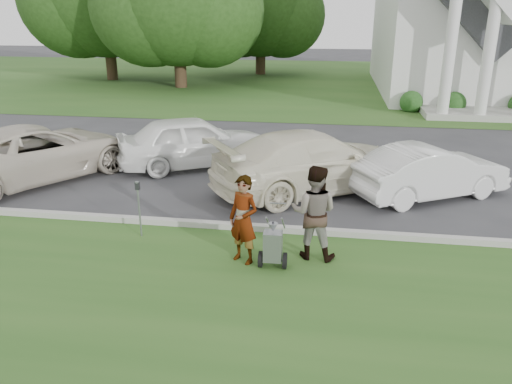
% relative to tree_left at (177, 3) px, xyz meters
% --- Properties ---
extents(ground, '(120.00, 120.00, 0.00)m').
position_rel_tree_left_xyz_m(ground, '(8.01, -21.99, -5.11)').
color(ground, '#333335').
rests_on(ground, ground).
extents(grass_strip, '(80.00, 7.00, 0.01)m').
position_rel_tree_left_xyz_m(grass_strip, '(8.01, -24.99, -5.11)').
color(grass_strip, '#28501B').
rests_on(grass_strip, ground).
extents(church_lawn, '(80.00, 30.00, 0.01)m').
position_rel_tree_left_xyz_m(church_lawn, '(8.01, 5.01, -5.11)').
color(church_lawn, '#28501B').
rests_on(church_lawn, ground).
extents(curb, '(80.00, 0.18, 0.15)m').
position_rel_tree_left_xyz_m(curb, '(8.01, -21.44, -5.04)').
color(curb, '#9E9E93').
rests_on(curb, ground).
extents(tree_left, '(10.63, 8.40, 9.71)m').
position_rel_tree_left_xyz_m(tree_left, '(0.00, 0.00, 0.00)').
color(tree_left, '#332316').
rests_on(tree_left, ground).
extents(tree_back, '(9.61, 7.60, 8.89)m').
position_rel_tree_left_xyz_m(tree_back, '(4.00, 8.00, -0.38)').
color(tree_back, '#332316').
rests_on(tree_back, ground).
extents(striping_cart, '(0.54, 1.06, 0.98)m').
position_rel_tree_left_xyz_m(striping_cart, '(8.80, -23.04, -4.69)').
color(striping_cart, black).
rests_on(striping_cart, ground).
extents(person_left, '(0.75, 0.66, 1.73)m').
position_rel_tree_left_xyz_m(person_left, '(8.22, -22.90, -4.25)').
color(person_left, '#999999').
rests_on(person_left, ground).
extents(person_right, '(0.99, 0.82, 1.87)m').
position_rel_tree_left_xyz_m(person_right, '(9.52, -22.50, -4.17)').
color(person_right, '#999999').
rests_on(person_right, ground).
extents(parking_meter_near, '(0.09, 0.08, 1.25)m').
position_rel_tree_left_xyz_m(parking_meter_near, '(5.83, -22.11, -4.32)').
color(parking_meter_near, gray).
rests_on(parking_meter_near, ground).
extents(car_a, '(5.22, 6.18, 1.57)m').
position_rel_tree_left_xyz_m(car_a, '(1.46, -18.73, -4.32)').
color(car_a, beige).
rests_on(car_a, ground).
extents(car_b, '(5.01, 3.91, 1.60)m').
position_rel_tree_left_xyz_m(car_b, '(5.56, -16.85, -4.31)').
color(car_b, white).
rests_on(car_b, ground).
extents(car_c, '(5.88, 5.04, 1.62)m').
position_rel_tree_left_xyz_m(car_c, '(9.32, -18.55, -4.30)').
color(car_c, '#EFE8CB').
rests_on(car_c, ground).
extents(car_d, '(4.32, 3.30, 1.36)m').
position_rel_tree_left_xyz_m(car_d, '(12.32, -18.59, -4.43)').
color(car_d, silver).
rests_on(car_d, ground).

